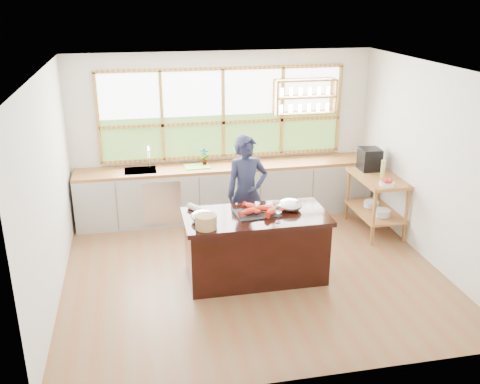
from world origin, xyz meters
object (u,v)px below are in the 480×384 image
object	(u,v)px
cook	(247,193)
espresso_machine	(370,159)
wicker_basket	(206,222)
island	(256,246)

from	to	relation	value
cook	espresso_machine	distance (m)	2.19
espresso_machine	wicker_basket	bearing A→B (deg)	-147.25
cook	espresso_machine	xyz separation A→B (m)	(2.12, 0.53, 0.22)
island	cook	distance (m)	1.00
island	cook	bearing A→B (deg)	85.35
island	espresso_machine	size ratio (longest dim) A/B	5.29
espresso_machine	wicker_basket	world-z (taller)	espresso_machine
espresso_machine	island	bearing A→B (deg)	-144.89
espresso_machine	wicker_basket	xyz separation A→B (m)	(-2.87, -1.73, -0.09)
wicker_basket	island	bearing A→B (deg)	22.72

